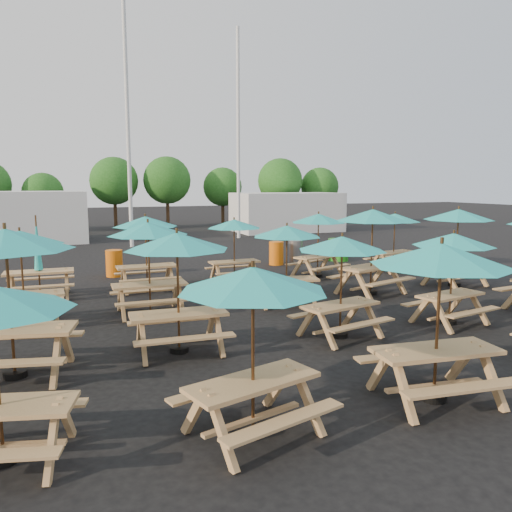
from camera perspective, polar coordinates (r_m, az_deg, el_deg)
name	(u,v)px	position (r m, az deg, el deg)	size (l,w,h in m)	color
ground	(276,304)	(13.47, 2.31, -5.49)	(120.00, 120.00, 0.00)	black
picnic_unit_1	(6,249)	(8.97, -26.67, 0.72)	(2.57, 2.57, 2.51)	#AF7D4E
picnic_unit_2	(20,244)	(12.26, -25.35, 1.30)	(1.92, 1.92, 2.19)	#AF7D4E
picnic_unit_3	(38,265)	(15.19, -23.60, -0.91)	(1.87, 1.64, 2.34)	#AF7D4E
picnic_unit_4	(253,290)	(6.16, -0.37, -3.90)	(2.32, 2.32, 2.21)	#AF7D4E
picnic_unit_5	(177,249)	(9.41, -9.01, 0.80)	(2.06, 2.06, 2.32)	#AF7D4E
picnic_unit_6	(148,235)	(12.40, -12.22, 2.39)	(1.96, 1.96, 2.30)	#AF7D4E
picnic_unit_7	(145,226)	(15.27, -12.52, 3.34)	(1.96, 1.96, 2.26)	#AF7D4E
picnic_unit_8	(441,265)	(7.63, 20.36, -0.96)	(2.22, 2.22, 2.38)	#AF7D4E
picnic_unit_9	(342,250)	(10.38, 9.79, 0.68)	(2.20, 2.20, 2.16)	#AF7D4E
picnic_unit_10	(287,236)	(13.11, 3.54, 2.27)	(2.17, 2.17, 2.14)	#AF7D4E
picnic_unit_11	(234,228)	(16.22, -2.52, 3.24)	(1.80, 1.80, 2.08)	#AF7D4E
picnic_unit_13	(453,246)	(12.08, 21.62, 1.12)	(2.11, 2.11, 2.12)	#AF7D4E
picnic_unit_14	(373,221)	(14.72, 13.19, 3.95)	(2.67, 2.67, 2.50)	#AF7D4E
picnic_unit_15	(318,222)	(17.23, 7.15, 3.85)	(2.38, 2.38, 2.21)	#AF7D4E
picnic_unit_18	(458,219)	(16.71, 22.11, 3.89)	(2.47, 2.47, 2.45)	#AF7D4E
picnic_unit_19	(395,221)	(19.02, 15.59, 3.85)	(2.09, 2.09, 2.14)	#AF7D4E
waste_bin_0	(114,263)	(18.01, -15.89, -0.81)	(0.58, 0.58, 0.93)	orange
waste_bin_1	(276,253)	(19.87, 2.33, 0.33)	(0.58, 0.58, 0.93)	orange
waste_bin_2	(295,251)	(20.42, 4.53, 0.52)	(0.58, 0.58, 0.93)	gray
waste_bin_3	(341,250)	(21.14, 9.74, 0.69)	(0.58, 0.58, 0.93)	#208A19
waste_bin_4	(335,250)	(21.20, 9.01, 0.73)	(0.58, 0.58, 0.93)	#208A19
mast_0	(128,127)	(26.35, -14.44, 14.09)	(0.20, 0.20, 12.00)	silver
mast_1	(238,135)	(29.77, -2.04, 13.63)	(0.20, 0.20, 12.00)	silver
event_tent_0	(8,217)	(30.18, -26.45, 3.97)	(8.00, 4.00, 2.80)	silver
event_tent_1	(287,212)	(34.16, 3.51, 5.04)	(7.00, 4.00, 2.60)	silver
tree_2	(43,193)	(35.68, -23.18, 6.66)	(2.59, 2.59, 3.93)	#382314
tree_3	(114,181)	(36.88, -15.91, 8.25)	(3.36, 3.36, 5.09)	#382314
tree_4	(167,180)	(36.95, -10.14, 8.51)	(3.41, 3.41, 5.17)	#382314
tree_5	(223,187)	(38.42, -3.84, 7.88)	(2.94, 2.94, 4.45)	#382314
tree_6	(280,181)	(38.17, 2.78, 8.57)	(3.38, 3.38, 5.13)	#382314
tree_7	(320,187)	(39.69, 7.28, 7.87)	(2.95, 2.95, 4.48)	#382314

